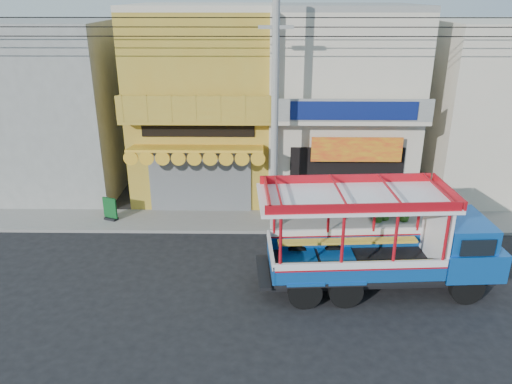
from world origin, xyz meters
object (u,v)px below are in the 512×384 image
(songthaew_truck, at_px, (397,241))
(potted_plant_b, at_px, (378,208))
(utility_pole, at_px, (279,103))
(green_sign, at_px, (110,211))
(potted_plant_c, at_px, (405,210))
(potted_plant_a, at_px, (385,207))

(songthaew_truck, relative_size, potted_plant_b, 6.53)
(utility_pole, relative_size, green_sign, 29.74)
(songthaew_truck, relative_size, potted_plant_c, 8.35)
(songthaew_truck, xyz_separation_m, potted_plant_c, (1.59, 4.71, -1.07))
(potted_plant_c, bearing_deg, songthaew_truck, 3.31)
(potted_plant_a, distance_m, potted_plant_b, 0.44)
(green_sign, relative_size, potted_plant_c, 1.06)
(potted_plant_a, bearing_deg, utility_pole, 169.71)
(utility_pole, height_order, potted_plant_a, utility_pole)
(utility_pole, bearing_deg, potted_plant_b, 9.79)
(songthaew_truck, bearing_deg, potted_plant_c, 71.33)
(potted_plant_a, bearing_deg, potted_plant_c, -36.40)
(potted_plant_b, relative_size, potted_plant_c, 1.28)
(green_sign, height_order, potted_plant_a, potted_plant_a)
(potted_plant_a, bearing_deg, songthaew_truck, -122.15)
(potted_plant_b, distance_m, potted_plant_c, 1.11)
(songthaew_truck, distance_m, potted_plant_a, 5.07)
(utility_pole, relative_size, potted_plant_c, 31.59)
(potted_plant_c, bearing_deg, utility_pole, -59.74)
(utility_pole, bearing_deg, potted_plant_a, 11.99)
(green_sign, relative_size, potted_plant_b, 0.83)
(potted_plant_a, xyz_separation_m, potted_plant_c, (0.74, -0.19, -0.07))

